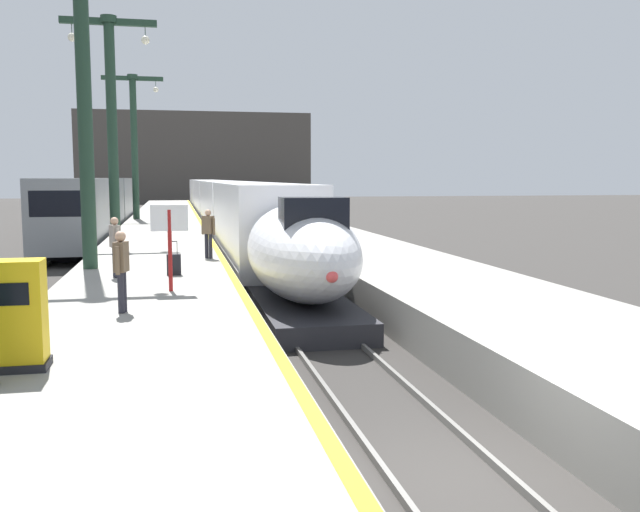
{
  "coord_description": "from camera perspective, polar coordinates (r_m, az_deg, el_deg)",
  "views": [
    {
      "loc": [
        -3.31,
        -7.76,
        3.82
      ],
      "look_at": [
        0.35,
        9.68,
        1.8
      ],
      "focal_mm": 38.77,
      "sensor_mm": 36.0,
      "label": 1
    }
  ],
  "objects": [
    {
      "name": "station_column_mid",
      "position": [
        22.42,
        -18.97,
        14.57
      ],
      "size": [
        4.0,
        0.68,
        10.2
      ],
      "color": "#1E3828",
      "rests_on": "platform_left"
    },
    {
      "name": "rail_main_left",
      "position": [
        35.55,
        -7.65,
        0.34
      ],
      "size": [
        0.08,
        110.0,
        0.12
      ],
      "primitive_type": "cube",
      "color": "slate",
      "rests_on": "ground"
    },
    {
      "name": "ticket_machine_yellow",
      "position": [
        10.92,
        -23.54,
        -4.79
      ],
      "size": [
        0.76,
        0.62,
        1.6
      ],
      "color": "yellow",
      "rests_on": "platform_left"
    },
    {
      "name": "platform_right",
      "position": [
        33.49,
        0.91,
        0.82
      ],
      "size": [
        4.8,
        110.0,
        1.05
      ],
      "primitive_type": "cube",
      "color": "gray",
      "rests_on": "ground"
    },
    {
      "name": "rolling_suitcase",
      "position": [
        20.17,
        -11.97,
        -0.69
      ],
      "size": [
        0.4,
        0.22,
        0.98
      ],
      "color": "black",
      "rests_on": "platform_left"
    },
    {
      "name": "rail_main_right",
      "position": [
        35.69,
        -5.24,
        0.39
      ],
      "size": [
        0.08,
        110.0,
        0.12
      ],
      "primitive_type": "cube",
      "color": "slate",
      "rests_on": "ground"
    },
    {
      "name": "terminus_back_wall",
      "position": [
        109.85,
        -10.21,
        8.03
      ],
      "size": [
        36.0,
        2.0,
        14.0
      ],
      "primitive_type": "cube",
      "color": "#4C4742",
      "rests_on": "ground"
    },
    {
      "name": "rail_secondary_left",
      "position": [
        35.89,
        -20.65,
        0.04
      ],
      "size": [
        0.08,
        110.0,
        0.12
      ],
      "primitive_type": "cube",
      "color": "slate",
      "rests_on": "ground"
    },
    {
      "name": "passenger_far_waiting",
      "position": [
        24.11,
        -9.21,
        2.15
      ],
      "size": [
        0.46,
        0.41,
        1.69
      ],
      "color": "#23232D",
      "rests_on": "platform_left"
    },
    {
      "name": "platform_left_safety_stripe",
      "position": [
        32.66,
        -9.1,
        1.53
      ],
      "size": [
        0.2,
        107.8,
        0.01
      ],
      "primitive_type": "cube",
      "color": "yellow",
      "rests_on": "platform_left"
    },
    {
      "name": "ground_plane",
      "position": [
        9.26,
        10.77,
        -18.02
      ],
      "size": [
        260.0,
        260.0,
        0.0
      ],
      "primitive_type": "plane",
      "color": "#33302D"
    },
    {
      "name": "station_column_far",
      "position": [
        31.65,
        -16.83,
        11.6
      ],
      "size": [
        4.0,
        0.68,
        9.61
      ],
      "color": "#1E3828",
      "rests_on": "platform_left"
    },
    {
      "name": "rail_secondary_right",
      "position": [
        35.69,
        -18.27,
        0.09
      ],
      "size": [
        0.08,
        110.0,
        0.12
      ],
      "primitive_type": "cube",
      "color": "slate",
      "rests_on": "ground"
    },
    {
      "name": "regional_train_adjacent",
      "position": [
        48.78,
        -17.52,
        4.18
      ],
      "size": [
        2.85,
        36.6,
        3.8
      ],
      "color": "gray",
      "rests_on": "ground"
    },
    {
      "name": "highspeed_train_main",
      "position": [
        51.84,
        -8.2,
        4.36
      ],
      "size": [
        2.92,
        76.13,
        3.6
      ],
      "color": "silver",
      "rests_on": "ground"
    },
    {
      "name": "platform_left",
      "position": [
        32.68,
        -13.08,
        0.51
      ],
      "size": [
        4.8,
        110.0,
        1.05
      ],
      "primitive_type": "cube",
      "color": "gray",
      "rests_on": "ground"
    },
    {
      "name": "departure_info_board",
      "position": [
        17.21,
        -12.32,
        2.11
      ],
      "size": [
        0.9,
        0.1,
        2.12
      ],
      "color": "maroon",
      "rests_on": "platform_left"
    },
    {
      "name": "passenger_near_edge",
      "position": [
        20.01,
        -16.56,
        1.09
      ],
      "size": [
        0.34,
        0.54,
        1.69
      ],
      "color": "#23232D",
      "rests_on": "platform_left"
    },
    {
      "name": "passenger_mid_platform",
      "position": [
        14.75,
        -16.08,
        -0.72
      ],
      "size": [
        0.3,
        0.56,
        1.69
      ],
      "color": "#23232D",
      "rests_on": "platform_left"
    },
    {
      "name": "station_column_distant",
      "position": [
        48.52,
        -15.1,
        9.76
      ],
      "size": [
        4.0,
        0.68,
        9.59
      ],
      "color": "#1E3828",
      "rests_on": "platform_left"
    }
  ]
}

